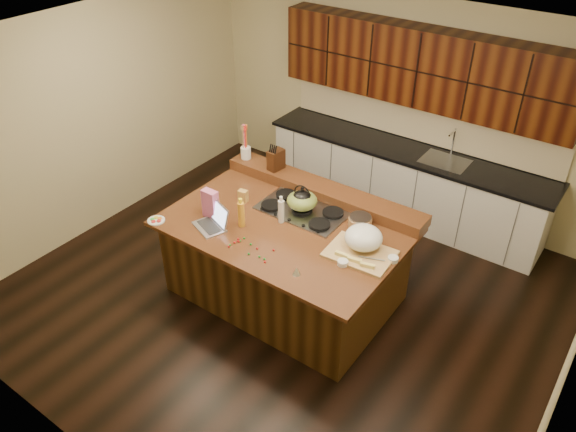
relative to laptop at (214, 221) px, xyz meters
The scene contains 36 objects.
room 0.81m from the laptop, 37.05° to the left, with size 5.52×5.02×2.72m.
island 0.89m from the laptop, 37.05° to the left, with size 2.40×1.60×0.92m.
back_ledge 1.27m from the laptop, 63.18° to the left, with size 2.40×0.30×0.12m, color black.
cooktop 0.93m from the laptop, 51.98° to the left, with size 0.92×0.52×0.05m.
back_counter 2.80m from the laptop, 71.82° to the left, with size 3.70×0.66×2.40m.
kettle 0.93m from the laptop, 51.98° to the left, with size 0.22×0.22×0.20m, color black.
green_bowl 0.93m from the laptop, 51.98° to the left, with size 0.32×0.32×0.18m, color olive.
laptop is the anchor object (origin of this frame).
oil_bottle 0.29m from the laptop, 37.10° to the left, with size 0.07×0.07×0.27m, color gold.
vinegar_bottle 0.68m from the laptop, 41.91° to the left, with size 0.06×0.06×0.25m, color silver.
wooden_tray 1.50m from the laptop, 19.83° to the left, with size 0.64×0.51×0.25m.
ramekin_a 1.39m from the laptop, ahead, with size 0.10×0.10×0.04m, color white.
ramekin_b 1.40m from the laptop, 28.07° to the left, with size 0.10×0.10×0.04m, color white.
ramekin_c 1.81m from the laptop, 17.42° to the left, with size 0.10×0.10×0.04m, color white.
strainer_bowl 1.47m from the laptop, 35.90° to the left, with size 0.24×0.24×0.09m, color #996B3F.
kitchen_timer 1.11m from the laptop, ahead, with size 0.08×0.08×0.07m, color silver.
pink_bag 0.20m from the laptop, 140.22° to the left, with size 0.17×0.09×0.31m, color #CE6194.
candy_plate 0.61m from the laptop, 152.66° to the right, with size 0.18×0.18×0.01m, color white.
package_box 0.53m from the laptop, 95.56° to the left, with size 0.10×0.07×0.13m, color gold.
utensil_crock 1.24m from the laptop, 113.74° to the left, with size 0.12×0.12×0.14m, color white.
knife_block 1.15m from the laptop, 92.99° to the left, with size 0.12×0.19×0.23m, color black.
gumdrop_0 0.38m from the laptop, 10.21° to the right, with size 0.02×0.02×0.02m, color red.
gumdrop_1 0.39m from the laptop, ahead, with size 0.02×0.02×0.02m, color #198C26.
gumdrop_2 0.37m from the laptop, 15.97° to the right, with size 0.02×0.02×0.02m, color red.
gumdrop_3 0.76m from the laptop, 10.32° to the right, with size 0.02×0.02×0.02m, color #198C26.
gumdrop_4 0.79m from the laptop, 12.22° to the right, with size 0.02×0.02×0.02m, color red.
gumdrop_5 0.70m from the laptop, 11.23° to the right, with size 0.02×0.02×0.02m, color #198C26.
gumdrop_6 0.36m from the laptop, ahead, with size 0.02×0.02×0.02m, color red.
gumdrop_7 0.39m from the laptop, ahead, with size 0.02×0.02×0.02m, color #198C26.
gumdrop_8 0.39m from the laptop, ahead, with size 0.02×0.02×0.02m, color red.
gumdrop_9 0.50m from the laptop, ahead, with size 0.02×0.02×0.02m, color #198C26.
gumdrop_10 0.74m from the laptop, ahead, with size 0.02×0.02×0.02m, color red.
gumdrop_11 0.39m from the laptop, 25.04° to the right, with size 0.02×0.02×0.02m, color #198C26.
gumdrop_12 0.60m from the laptop, ahead, with size 0.02×0.02×0.02m, color red.
gumdrop_13 0.60m from the laptop, 15.50° to the right, with size 0.02×0.02×0.02m, color #198C26.
gumdrop_14 0.40m from the laptop, 27.61° to the right, with size 0.02×0.02×0.02m, color red.
Camera 1 is at (2.72, -3.75, 4.18)m, focal length 35.00 mm.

